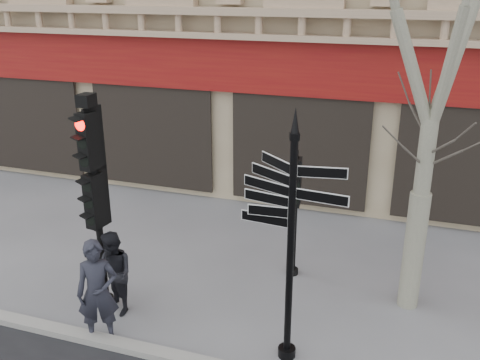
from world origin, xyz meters
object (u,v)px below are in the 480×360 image
(traffic_signal_main, at_px, (94,178))
(traffic_signal_secondary, at_px, (295,195))
(pedestrian_a, at_px, (98,293))
(fingerpost, at_px, (292,199))
(pedestrian_b, at_px, (114,274))

(traffic_signal_main, xyz_separation_m, traffic_signal_secondary, (2.97, 2.09, -0.72))
(pedestrian_a, bearing_deg, traffic_signal_main, 90.55)
(fingerpost, bearing_deg, pedestrian_b, -168.18)
(traffic_signal_main, relative_size, pedestrian_b, 2.52)
(traffic_signal_secondary, xyz_separation_m, pedestrian_a, (-2.46, -3.04, -0.81))
(fingerpost, height_order, pedestrian_b, fingerpost)
(traffic_signal_main, bearing_deg, traffic_signal_secondary, 43.38)
(fingerpost, relative_size, traffic_signal_secondary, 1.62)
(pedestrian_a, relative_size, pedestrian_b, 1.17)
(traffic_signal_main, distance_m, traffic_signal_secondary, 3.70)
(pedestrian_a, distance_m, pedestrian_b, 0.81)
(traffic_signal_secondary, distance_m, pedestrian_b, 3.61)
(traffic_signal_main, bearing_deg, fingerpost, 1.87)
(pedestrian_b, bearing_deg, fingerpost, 25.13)
(pedestrian_a, bearing_deg, traffic_signal_secondary, 23.37)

